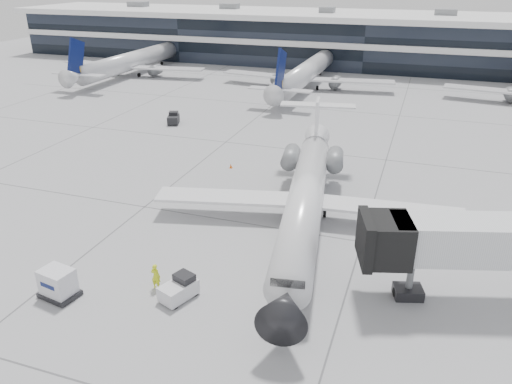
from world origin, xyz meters
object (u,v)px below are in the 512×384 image
at_px(baggage_tug, 179,289).
at_px(cargo_uld, 58,284).
at_px(regional_jet, 306,194).
at_px(ramp_worker, 156,276).

xyz_separation_m(baggage_tug, cargo_uld, (-7.74, -2.49, 0.29)).
bearing_deg(cargo_uld, regional_jet, 60.81).
bearing_deg(cargo_uld, baggage_tug, 27.85).
bearing_deg(ramp_worker, regional_jet, -116.72).
height_order(regional_jet, ramp_worker, regional_jet).
bearing_deg(regional_jet, baggage_tug, -120.66).
distance_m(regional_jet, cargo_uld, 20.68).
relative_size(regional_jet, cargo_uld, 12.03).
height_order(ramp_worker, baggage_tug, ramp_worker).
height_order(baggage_tug, cargo_uld, cargo_uld).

